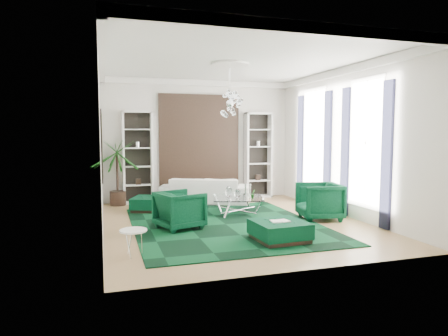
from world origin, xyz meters
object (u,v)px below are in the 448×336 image
object	(u,v)px
armchair_right	(319,201)
side_table	(134,243)
palm	(117,162)
ottoman_side	(149,204)
sofa	(205,190)
ottoman_front	(280,231)
coffee_table	(238,205)
armchair_left	(180,210)

from	to	relation	value
armchair_right	side_table	distance (m)	4.93
palm	ottoman_side	bearing A→B (deg)	-56.30
side_table	ottoman_side	bearing A→B (deg)	79.65
sofa	palm	world-z (taller)	palm
ottoman_side	ottoman_front	world-z (taller)	ottoman_front
coffee_table	ottoman_front	distance (m)	2.80
sofa	palm	xyz separation A→B (m)	(-2.57, 0.35, 0.89)
sofa	side_table	xyz separation A→B (m)	(-2.50, -4.77, -0.16)
coffee_table	side_table	bearing A→B (deg)	-134.95
armchair_right	ottoman_side	world-z (taller)	armchair_right
armchair_right	ottoman_front	distance (m)	2.37
armchair_right	armchair_left	bearing A→B (deg)	-79.85
palm	coffee_table	bearing A→B (deg)	-35.98
armchair_left	armchair_right	xyz separation A→B (m)	(3.48, -0.06, 0.03)
side_table	palm	bearing A→B (deg)	90.77
ottoman_side	coffee_table	bearing A→B (deg)	-24.27
ottoman_front	palm	xyz separation A→B (m)	(-2.91, 4.98, 1.08)
armchair_right	ottoman_front	world-z (taller)	armchair_right
ottoman_front	side_table	bearing A→B (deg)	-177.17
sofa	armchair_left	bearing A→B (deg)	87.02
coffee_table	palm	size ratio (longest dim) A/B	0.50
armchair_right	side_table	xyz separation A→B (m)	(-4.63, -1.67, -0.23)
ottoman_side	ottoman_front	size ratio (longest dim) A/B	0.88
sofa	ottoman_front	bearing A→B (deg)	115.34
ottoman_side	palm	bearing A→B (deg)	123.70
ottoman_side	side_table	world-z (taller)	side_table
coffee_table	palm	xyz separation A→B (m)	(-3.00, 2.18, 1.05)
coffee_table	armchair_left	bearing A→B (deg)	-145.92
armchair_left	coffee_table	world-z (taller)	armchair_left
ottoman_front	side_table	world-z (taller)	side_table
coffee_table	ottoman_side	size ratio (longest dim) A/B	1.47
armchair_left	ottoman_front	world-z (taller)	armchair_left
armchair_right	ottoman_side	distance (m)	4.53
sofa	armchair_right	size ratio (longest dim) A/B	2.66
armchair_left	armchair_right	size ratio (longest dim) A/B	0.93
ottoman_side	palm	world-z (taller)	palm
ottoman_side	armchair_right	bearing A→B (deg)	-30.08
sofa	ottoman_side	distance (m)	1.98
sofa	armchair_left	world-z (taller)	armchair_left
ottoman_front	palm	world-z (taller)	palm
ottoman_side	sofa	bearing A→B (deg)	24.88
armchair_left	armchair_right	bearing A→B (deg)	-110.44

